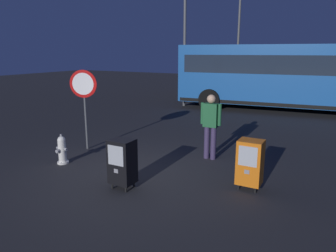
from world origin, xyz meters
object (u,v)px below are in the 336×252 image
fire_hydrant (62,150)px  newspaper_box_secondary (122,161)px  pedestrian (211,123)px  street_light_near_right (239,29)px  bus_near (297,74)px  bus_far (301,70)px  newspaper_box_primary (250,162)px  stop_sign (84,93)px  street_light_far_left (185,7)px

fire_hydrant → newspaper_box_secondary: size_ratio=0.73×
pedestrian → street_light_near_right: bearing=104.1°
bus_near → bus_far: same height
newspaper_box_primary → pedestrian: 1.99m
stop_sign → newspaper_box_secondary: bearing=-34.0°
bus_far → street_light_far_left: (-4.93, -4.51, 3.07)m
bus_near → street_light_far_left: street_light_far_left is taller
bus_far → street_light_near_right: 4.92m
newspaper_box_secondary → stop_sign: (-2.51, 1.69, 1.03)m
newspaper_box_primary → stop_sign: 4.91m
newspaper_box_primary → street_light_near_right: (-4.67, 14.48, 3.49)m
street_light_near_right → street_light_far_left: 6.11m
newspaper_box_secondary → newspaper_box_primary: bearing=27.5°
fire_hydrant → street_light_far_left: bearing=96.8°
newspaper_box_secondary → street_light_far_left: street_light_far_left is taller
street_light_far_left → fire_hydrant: bearing=-83.2°
newspaper_box_primary → pedestrian: bearing=135.0°
newspaper_box_secondary → street_light_near_right: size_ratio=0.15×
pedestrian → street_light_far_left: size_ratio=0.20×
street_light_near_right → bus_near: bearing=-49.6°
newspaper_box_secondary → pedestrian: pedestrian is taller
bus_far → street_light_far_left: 7.35m
stop_sign → pedestrian: stop_sign is taller
fire_hydrant → newspaper_box_secondary: newspaper_box_secondary is taller
bus_far → bus_near: bearing=-91.6°
fire_hydrant → pedestrian: 3.76m
stop_sign → pedestrian: size_ratio=1.34×
bus_near → bus_far: size_ratio=1.00×
stop_sign → pedestrian: bearing=14.4°
bus_near → street_light_far_left: bearing=-174.5°
newspaper_box_primary → street_light_far_left: (-5.55, 8.48, 4.21)m
bus_far → stop_sign: bearing=-113.3°
street_light_near_right → newspaper_box_secondary: bearing=-81.2°
newspaper_box_primary → street_light_near_right: bearing=107.9°
newspaper_box_secondary → pedestrian: (0.88, 2.56, 0.38)m
fire_hydrant → newspaper_box_primary: newspaper_box_primary is taller
fire_hydrant → street_light_near_right: (-0.22, 15.18, 3.71)m
newspaper_box_secondary → street_light_near_right: street_light_near_right is taller
stop_sign → pedestrian: 3.56m
street_light_far_left → bus_near: bearing=11.0°
street_light_near_right → stop_sign: bearing=-90.4°
fire_hydrant → newspaper_box_primary: 4.51m
newspaper_box_primary → newspaper_box_secondary: same height
newspaper_box_primary → bus_near: 9.55m
bus_far → street_light_near_right: street_light_near_right is taller
bus_near → newspaper_box_secondary: bearing=-105.3°
bus_near → fire_hydrant: bearing=-117.1°
stop_sign → street_light_near_right: (0.10, 13.97, 2.46)m
newspaper_box_secondary → pedestrian: size_ratio=0.61×
fire_hydrant → street_light_far_left: size_ratio=0.09×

